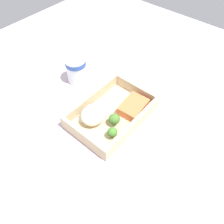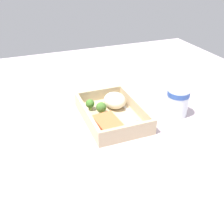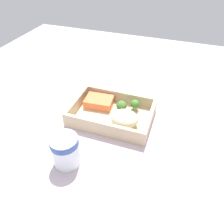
{
  "view_description": "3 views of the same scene",
  "coord_description": "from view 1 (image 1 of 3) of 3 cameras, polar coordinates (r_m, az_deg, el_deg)",
  "views": [
    {
      "loc": [
        35.31,
        29.94,
        58.67
      ],
      "look_at": [
        0.0,
        0.0,
        2.7
      ],
      "focal_mm": 35.0,
      "sensor_mm": 36.0,
      "label": 1
    },
    {
      "loc": [
        -72.03,
        28.08,
        49.05
      ],
      "look_at": [
        0.0,
        0.0,
        2.7
      ],
      "focal_mm": 42.0,
      "sensor_mm": 36.0,
      "label": 2
    },
    {
      "loc": [
        19.3,
        -55.06,
        51.08
      ],
      "look_at": [
        0.0,
        0.0,
        2.7
      ],
      "focal_mm": 35.0,
      "sensor_mm": 36.0,
      "label": 3
    }
  ],
  "objects": [
    {
      "name": "takeout_tray",
      "position": [
        0.74,
        0.0,
        -1.03
      ],
      "size": [
        27.83,
        19.2,
        1.2
      ],
      "primitive_type": "cube",
      "color": "#C6AF89",
      "rests_on": "ground_plane"
    },
    {
      "name": "tray_rim",
      "position": [
        0.72,
        0.0,
        0.3
      ],
      "size": [
        27.83,
        19.2,
        4.19
      ],
      "color": "#C6AF89",
      "rests_on": "takeout_tray"
    },
    {
      "name": "salmon_fillet",
      "position": [
        0.75,
        5.61,
        1.38
      ],
      "size": [
        10.48,
        7.87,
        3.0
      ],
      "primitive_type": "cube",
      "rotation": [
        0.0,
        0.0,
        0.08
      ],
      "color": "#F37240",
      "rests_on": "takeout_tray"
    },
    {
      "name": "fork",
      "position": [
        0.75,
        -4.84,
        0.73
      ],
      "size": [
        15.82,
        2.25,
        0.44
      ],
      "color": "silver",
      "rests_on": "takeout_tray"
    },
    {
      "name": "ground_plane",
      "position": [
        0.76,
        0.0,
        -1.79
      ],
      "size": [
        160.0,
        160.0,
        2.0
      ],
      "primitive_type": "cube",
      "color": "#C5B1BB"
    },
    {
      "name": "broccoli_floret_2",
      "position": [
        0.69,
        0.6,
        -1.89
      ],
      "size": [
        3.67,
        3.67,
        4.5
      ],
      "color": "#779D53",
      "rests_on": "takeout_tray"
    },
    {
      "name": "receipt_slip",
      "position": [
        0.69,
        -15.05,
        -10.77
      ],
      "size": [
        11.1,
        15.77,
        0.24
      ],
      "primitive_type": "cube",
      "rotation": [
        0.0,
        0.0,
        -0.19
      ],
      "color": "white",
      "rests_on": "ground_plane"
    },
    {
      "name": "broccoli_floret_1",
      "position": [
        0.67,
        0.09,
        -5.35
      ],
      "size": [
        3.16,
        3.16,
        4.11
      ],
      "color": "#84AB5A",
      "rests_on": "takeout_tray"
    },
    {
      "name": "mashed_potatoes",
      "position": [
        0.71,
        -4.88,
        -0.7
      ],
      "size": [
        8.96,
        7.88,
        5.35
      ],
      "primitive_type": "ellipsoid",
      "color": "#F0E6C4",
      "rests_on": "takeout_tray"
    },
    {
      "name": "paper_cup",
      "position": [
        0.85,
        -9.29,
        10.97
      ],
      "size": [
        7.72,
        7.72,
        9.75
      ],
      "color": "white",
      "rests_on": "ground_plane"
    }
  ]
}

